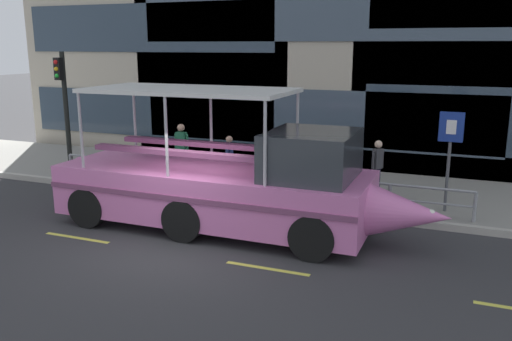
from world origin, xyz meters
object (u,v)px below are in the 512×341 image
parking_sign (450,145)px  pedestrian_near_bow (377,162)px  pedestrian_near_stern (182,145)px  pedestrian_mid_left (292,159)px  pedestrian_mid_right (229,155)px  traffic_light_pole (64,100)px  duck_tour_boat (233,186)px

parking_sign → pedestrian_near_bow: size_ratio=1.62×
pedestrian_near_stern → pedestrian_mid_left: bearing=-6.7°
pedestrian_mid_left → pedestrian_mid_right: bearing=176.7°
pedestrian_mid_left → parking_sign: bearing=-3.8°
parking_sign → pedestrian_mid_right: parking_sign is taller
pedestrian_near_bow → pedestrian_mid_right: 4.47m
traffic_light_pole → pedestrian_near_stern: traffic_light_pole is taller
pedestrian_mid_right → parking_sign: bearing=-3.7°
pedestrian_mid_right → pedestrian_near_stern: size_ratio=0.87×
traffic_light_pole → duck_tour_boat: 8.06m
traffic_light_pole → pedestrian_near_bow: bearing=5.3°
traffic_light_pole → pedestrian_near_stern: size_ratio=2.30×
pedestrian_mid_left → pedestrian_near_bow: bearing=13.9°
pedestrian_near_bow → pedestrian_mid_left: pedestrian_mid_left is taller
pedestrian_mid_left → pedestrian_mid_right: size_ratio=1.10×
pedestrian_mid_left → pedestrian_near_stern: bearing=173.3°
traffic_light_pole → duck_tour_boat: size_ratio=0.42×
pedestrian_mid_left → pedestrian_near_stern: size_ratio=0.96×
traffic_light_pole → pedestrian_mid_right: (5.82, 0.48, -1.52)m
parking_sign → pedestrian_mid_left: parking_sign is taller
pedestrian_near_bow → pedestrian_near_stern: bearing=-178.9°
parking_sign → pedestrian_mid_right: (-6.38, 0.41, -0.85)m
parking_sign → pedestrian_mid_left: 4.37m
traffic_light_pole → pedestrian_mid_right: bearing=4.8°
duck_tour_boat → pedestrian_mid_right: size_ratio=6.24×
parking_sign → traffic_light_pole: bearing=-179.6°
duck_tour_boat → pedestrian_near_stern: size_ratio=5.46×
traffic_light_pole → parking_sign: traffic_light_pole is taller
traffic_light_pole → pedestrian_near_bow: 10.41m
parking_sign → pedestrian_near_bow: (-1.93, 0.88, -0.80)m
pedestrian_near_bow → pedestrian_mid_left: bearing=-166.1°
traffic_light_pole → pedestrian_mid_right: traffic_light_pole is taller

